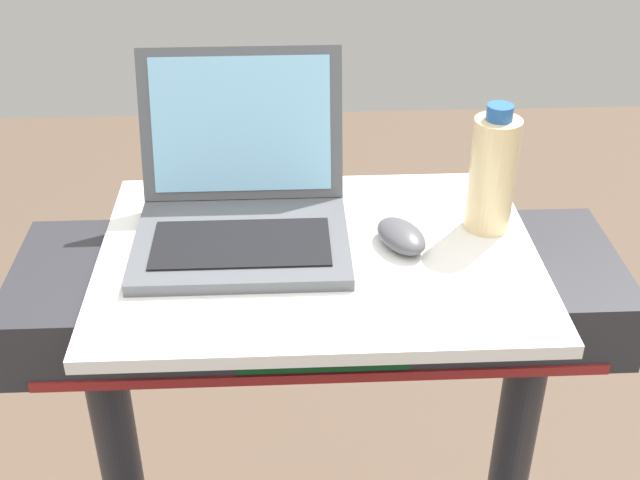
# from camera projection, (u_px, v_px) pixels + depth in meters

# --- Properties ---
(desk_board) EXTENTS (0.64, 0.47, 0.02)m
(desk_board) POSITION_uv_depth(u_px,v_px,m) (318.00, 257.00, 1.22)
(desk_board) COLOR white
(desk_board) RESTS_ON treadmill_base
(laptop) EXTENTS (0.31, 0.31, 0.24)m
(laptop) POSITION_uv_depth(u_px,v_px,m) (242.00, 202.00, 1.24)
(laptop) COLOR #515459
(laptop) RESTS_ON desk_board
(computer_mouse) EXTENTS (0.09, 0.12, 0.03)m
(computer_mouse) POSITION_uv_depth(u_px,v_px,m) (401.00, 236.00, 1.22)
(computer_mouse) COLOR #4C4C51
(computer_mouse) RESTS_ON desk_board
(water_bottle) EXTENTS (0.07, 0.07, 0.20)m
(water_bottle) POSITION_uv_depth(u_px,v_px,m) (492.00, 173.00, 1.23)
(water_bottle) COLOR beige
(water_bottle) RESTS_ON desk_board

